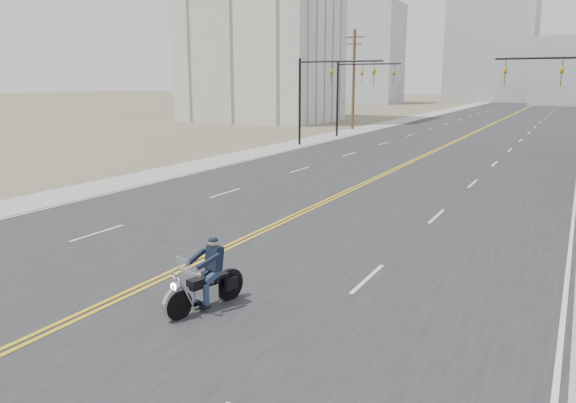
% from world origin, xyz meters
% --- Properties ---
extents(ground_plane, '(400.00, 400.00, 0.00)m').
position_xyz_m(ground_plane, '(0.00, 0.00, 0.00)').
color(ground_plane, '#776D56').
rests_on(ground_plane, ground).
extents(road, '(20.00, 200.00, 0.01)m').
position_xyz_m(road, '(0.00, 70.00, 0.01)').
color(road, '#303033').
rests_on(road, ground).
extents(sidewalk_left, '(3.00, 200.00, 0.01)m').
position_xyz_m(sidewalk_left, '(-11.50, 70.00, 0.01)').
color(sidewalk_left, '#A5A5A0').
rests_on(sidewalk_left, ground).
extents(traffic_mast_left, '(7.10, 0.26, 7.00)m').
position_xyz_m(traffic_mast_left, '(-8.98, 32.00, 4.94)').
color(traffic_mast_left, black).
rests_on(traffic_mast_left, ground).
extents(traffic_mast_right, '(7.10, 0.26, 7.00)m').
position_xyz_m(traffic_mast_right, '(8.98, 32.00, 4.94)').
color(traffic_mast_right, black).
rests_on(traffic_mast_right, ground).
extents(traffic_mast_far, '(6.10, 0.26, 7.00)m').
position_xyz_m(traffic_mast_far, '(-9.31, 40.00, 4.87)').
color(traffic_mast_far, black).
rests_on(traffic_mast_far, ground).
extents(utility_pole_left, '(2.20, 0.30, 10.50)m').
position_xyz_m(utility_pole_left, '(-12.50, 48.00, 5.48)').
color(utility_pole_left, brown).
rests_on(utility_pole_left, ground).
extents(apartment_block, '(18.00, 14.00, 30.00)m').
position_xyz_m(apartment_block, '(-28.00, 55.00, 15.00)').
color(apartment_block, silver).
rests_on(apartment_block, ground).
extents(haze_bldg_a, '(14.00, 12.00, 22.00)m').
position_xyz_m(haze_bldg_a, '(-35.00, 115.00, 11.00)').
color(haze_bldg_a, '#B7BCC6').
rests_on(haze_bldg_a, ground).
extents(haze_bldg_d, '(20.00, 15.00, 26.00)m').
position_xyz_m(haze_bldg_d, '(-12.00, 140.00, 13.00)').
color(haze_bldg_d, '#ADB2B7').
rests_on(haze_bldg_d, ground).
extents(haze_bldg_f, '(12.00, 12.00, 16.00)m').
position_xyz_m(haze_bldg_f, '(-50.00, 130.00, 8.00)').
color(haze_bldg_f, '#ADB2B7').
rests_on(haze_bldg_f, ground).
extents(motorcyclist, '(1.44, 2.35, 1.71)m').
position_xyz_m(motorcyclist, '(2.29, 0.32, 0.85)').
color(motorcyclist, black).
rests_on(motorcyclist, ground).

